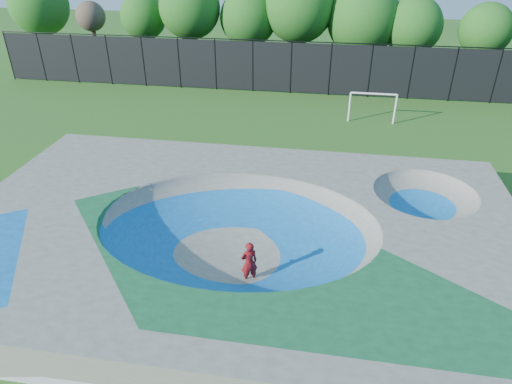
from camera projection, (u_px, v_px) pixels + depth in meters
ground at (238, 252)px, 18.28m from camera, size 120.00×120.00×0.00m
skate_deck at (238, 237)px, 17.90m from camera, size 22.00×14.00×1.50m
skater at (249, 263)px, 16.32m from camera, size 0.75×0.67×1.73m
skateboard at (249, 281)px, 16.74m from camera, size 0.76×0.64×0.05m
soccer_goal at (373, 102)px, 30.01m from camera, size 3.08×0.12×2.04m
fence at (291, 67)px, 35.22m from camera, size 48.09×0.09×4.04m
treeline at (310, 16)px, 38.19m from camera, size 53.46×6.66×8.63m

